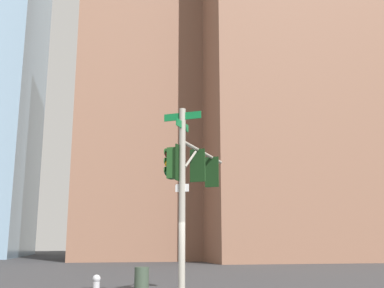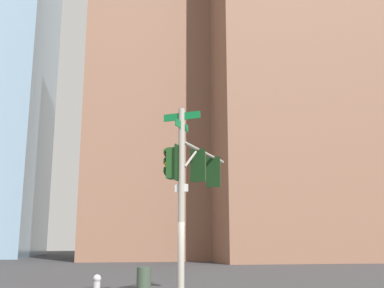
{
  "view_description": "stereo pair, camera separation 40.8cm",
  "coord_description": "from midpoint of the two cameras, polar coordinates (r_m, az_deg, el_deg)",
  "views": [
    {
      "loc": [
        2.75,
        13.79,
        1.88
      ],
      "look_at": [
        -0.4,
        -1.26,
        5.17
      ],
      "focal_mm": 43.23,
      "sensor_mm": 36.0,
      "label": 1
    },
    {
      "loc": [
        2.35,
        13.87,
        1.88
      ],
      "look_at": [
        -0.4,
        -1.26,
        5.17
      ],
      "focal_mm": 43.23,
      "sensor_mm": 36.0,
      "label": 2
    }
  ],
  "objects": [
    {
      "name": "building_brick_midblock",
      "position": [
        58.04,
        -5.86,
        6.8
      ],
      "size": [
        16.37,
        15.84,
        41.17
      ],
      "primitive_type": "cube",
      "color": "#845B47",
      "rests_on": "ground_plane"
    },
    {
      "name": "building_brick_nearside",
      "position": [
        58.61,
        11.15,
        10.66
      ],
      "size": [
        22.01,
        19.64,
        48.59
      ],
      "primitive_type": "cube",
      "color": "#845B47",
      "rests_on": "ground_plane"
    },
    {
      "name": "litter_bin",
      "position": [
        18.72,
        -6.89,
        -16.29
      ],
      "size": [
        0.56,
        0.56,
        0.95
      ],
      "primitive_type": "cylinder",
      "color": "#384738",
      "rests_on": "ground_plane"
    },
    {
      "name": "fire_hydrant",
      "position": [
        15.83,
        -12.51,
        -16.89
      ],
      "size": [
        0.34,
        0.26,
        0.87
      ],
      "color": "#B2B2B7",
      "rests_on": "ground_plane"
    },
    {
      "name": "signal_pole_assembly",
      "position": [
        15.77,
        -0.67,
        -3.92
      ],
      "size": [
        2.87,
        4.07,
        6.16
      ],
      "rotation": [
        0.0,
        0.0,
        4.15
      ],
      "color": "#9E998C",
      "rests_on": "ground_plane"
    }
  ]
}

